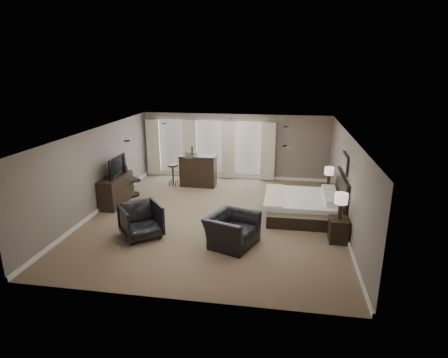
% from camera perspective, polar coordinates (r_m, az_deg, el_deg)
% --- Properties ---
extents(room, '(7.60, 8.60, 2.64)m').
position_cam_1_polar(room, '(11.03, -1.36, 0.45)').
color(room, brown).
rests_on(room, ground).
extents(window_bay, '(5.25, 0.20, 2.30)m').
position_cam_1_polar(window_bay, '(15.14, -2.21, 4.62)').
color(window_bay, silver).
rests_on(window_bay, room).
extents(bed, '(2.18, 2.09, 1.39)m').
position_cam_1_polar(bed, '(11.42, 11.87, -2.53)').
color(bed, silver).
rests_on(bed, ground).
extents(nightstand_near, '(0.47, 0.57, 0.63)m').
position_cam_1_polar(nightstand_near, '(10.30, 17.02, -7.41)').
color(nightstand_near, black).
rests_on(nightstand_near, ground).
extents(nightstand_far, '(0.45, 0.55, 0.60)m').
position_cam_1_polar(nightstand_far, '(12.99, 15.46, -2.23)').
color(nightstand_far, black).
rests_on(nightstand_far, ground).
extents(lamp_near, '(0.34, 0.34, 0.69)m').
position_cam_1_polar(lamp_near, '(10.05, 17.34, -3.97)').
color(lamp_near, beige).
rests_on(lamp_near, nightstand_near).
extents(lamp_far, '(0.31, 0.31, 0.63)m').
position_cam_1_polar(lamp_far, '(12.80, 15.68, 0.38)').
color(lamp_far, beige).
rests_on(lamp_far, nightstand_far).
extents(wall_art, '(0.04, 0.96, 0.56)m').
position_cam_1_polar(wall_art, '(11.23, 17.91, 2.31)').
color(wall_art, slate).
rests_on(wall_art, room).
extents(dresser, '(0.53, 1.65, 0.96)m').
position_cam_1_polar(dresser, '(12.88, -16.09, -1.61)').
color(dresser, black).
rests_on(dresser, ground).
extents(tv, '(0.66, 1.15, 0.15)m').
position_cam_1_polar(tv, '(12.72, -16.29, 0.76)').
color(tv, black).
rests_on(tv, dresser).
extents(armchair_near, '(1.21, 1.46, 1.09)m').
position_cam_1_polar(armchair_near, '(9.58, 1.23, -6.98)').
color(armchair_near, black).
rests_on(armchair_near, ground).
extents(armchair_far, '(1.35, 1.34, 1.02)m').
position_cam_1_polar(armchair_far, '(10.25, -12.56, -5.99)').
color(armchair_far, black).
rests_on(armchair_far, ground).
extents(bar_counter, '(1.38, 0.72, 1.20)m').
position_cam_1_polar(bar_counter, '(14.26, -3.93, 1.33)').
color(bar_counter, black).
rests_on(bar_counter, ground).
extents(bar_stool_left, '(0.44, 0.44, 0.83)m').
position_cam_1_polar(bar_stool_left, '(14.41, -7.77, 0.61)').
color(bar_stool_left, black).
rests_on(bar_stool_left, ground).
extents(bar_stool_right, '(0.34, 0.34, 0.70)m').
position_cam_1_polar(bar_stool_right, '(14.17, -2.93, 0.17)').
color(bar_stool_right, black).
rests_on(bar_stool_right, ground).
extents(desk_chair, '(0.85, 0.85, 1.20)m').
position_cam_1_polar(desk_chair, '(13.52, -14.19, -0.05)').
color(desk_chair, black).
rests_on(desk_chair, ground).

